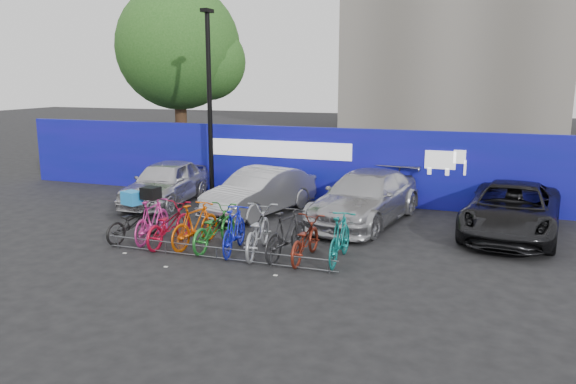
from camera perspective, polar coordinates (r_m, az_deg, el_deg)
The scene contains 21 objects.
ground at distance 13.17m, azimuth -6.09°, elevation -6.07°, with size 100.00×100.00×0.00m, color black.
hoarding at distance 18.34m, azimuth 2.01°, elevation 2.89°, with size 22.00×0.18×2.40m.
tree at distance 24.64m, azimuth -10.53°, elevation 13.96°, with size 5.40×5.20×7.80m.
lamppost at distance 18.83m, azimuth -7.98°, elevation 9.34°, with size 0.25×0.50×6.11m.
bike_rack at distance 12.61m, azimuth -7.30°, elevation -6.14°, with size 5.60×0.03×0.30m.
car_0 at distance 18.26m, azimuth -12.31°, elevation 0.97°, with size 1.64×4.08×1.39m, color silver.
car_1 at distance 16.53m, azimuth -2.86°, elevation 0.03°, with size 1.42×4.06×1.34m, color #9D9EA2.
car_2 at distance 15.70m, azimuth 7.85°, elevation -0.57°, with size 1.96×4.83×1.40m, color #A7A7AC.
car_3 at distance 15.39m, azimuth 21.78°, elevation -1.70°, with size 2.20×4.76×1.32m, color black.
bike_0 at distance 14.44m, azimuth -15.45°, elevation -2.97°, with size 0.60×1.73×0.91m, color black.
bike_1 at distance 14.20m, azimuth -13.64°, elevation -2.78°, with size 0.50×1.78×1.07m, color #CF2F8C.
bike_2 at distance 13.83m, azimuth -12.02°, elevation -3.28°, with size 0.65×1.88×0.99m, color #AA0A26.
bike_3 at distance 13.54m, azimuth -9.39°, elevation -3.31°, with size 0.50×1.79×1.07m, color #D35007.
bike_4 at distance 13.35m, azimuth -7.52°, elevation -3.61°, with size 0.67×1.91×1.00m, color #207426.
bike_5 at distance 12.96m, azimuth -5.48°, elevation -3.88°, with size 0.50×1.78×1.07m, color #121CB7.
bike_6 at distance 12.83m, azimuth -3.13°, elevation -4.00°, with size 0.71×2.05×1.08m, color #929499.
bike_7 at distance 12.54m, azimuth -0.18°, elevation -4.27°, with size 0.52×1.85×1.11m, color black.
bike_8 at distance 12.40m, azimuth 1.72°, elevation -4.85°, with size 0.63×1.79×0.94m, color maroon.
bike_9 at distance 12.31m, azimuth 5.28°, elevation -4.69°, with size 0.51×1.81×1.09m, color #106F6A.
cargo_crate at distance 14.31m, azimuth -15.58°, elevation -0.58°, with size 0.45×0.35×0.32m, color #1E83D3.
cargo_topcase at distance 14.05m, azimuth -13.77°, elevation -0.09°, with size 0.40×0.36×0.29m, color black.
Camera 1 is at (5.52, -11.27, 3.99)m, focal length 35.00 mm.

